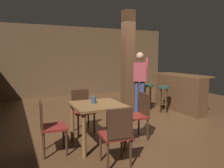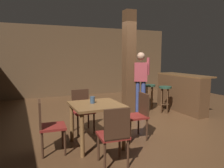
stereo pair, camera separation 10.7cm
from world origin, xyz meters
name	(u,v)px [view 1 (the left image)]	position (x,y,z in m)	size (l,w,h in m)	color
ground_plane	(132,126)	(0.00, 0.00, 0.00)	(10.80, 10.80, 0.00)	#4C301C
wall_back	(78,61)	(0.00, 4.50, 1.40)	(8.00, 0.10, 2.80)	brown
pillar	(128,64)	(0.34, 0.84, 1.40)	(0.28, 0.28, 2.80)	#4C301C
dining_table	(97,112)	(-1.13, -0.71, 0.63)	(0.88, 0.88, 0.77)	brown
chair_south	(117,133)	(-1.15, -1.55, 0.51)	(0.45, 0.45, 0.89)	maroon
chair_north	(82,108)	(-1.16, 0.12, 0.51)	(0.44, 0.44, 0.89)	maroon
chair_west	(49,124)	(-1.98, -0.71, 0.51)	(0.45, 0.45, 0.89)	maroon
chair_east	(139,113)	(-0.26, -0.72, 0.51)	(0.44, 0.44, 0.89)	maroon
napkin_cup	(93,100)	(-1.17, -0.63, 0.83)	(0.09, 0.09, 0.12)	#33475B
standing_person	(140,79)	(0.62, 0.69, 1.00)	(0.45, 0.33, 1.72)	maroon
bar_counter	(179,92)	(2.01, 0.69, 0.55)	(0.56, 1.81, 1.08)	brown
bar_stool_near	(164,93)	(1.42, 0.67, 0.58)	(0.35, 0.35, 0.77)	#1E3828
bar_stool_mid	(148,90)	(1.37, 1.41, 0.56)	(0.37, 0.37, 0.73)	#1E3828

